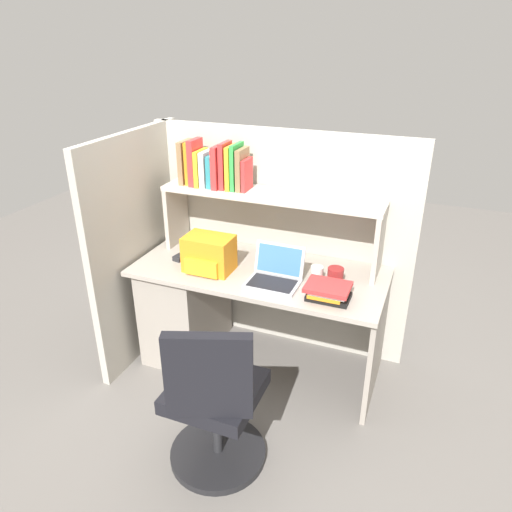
{
  "coord_description": "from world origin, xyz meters",
  "views": [
    {
      "loc": [
        0.98,
        -2.52,
        2.12
      ],
      "look_at": [
        0.0,
        -0.05,
        0.85
      ],
      "focal_mm": 33.59,
      "sensor_mm": 36.0,
      "label": 1
    }
  ],
  "objects_px": {
    "backpack": "(209,254)",
    "paper_cup": "(317,274)",
    "computer_mouse": "(181,257)",
    "snack_canister": "(335,276)",
    "office_chair": "(215,407)",
    "laptop": "(275,275)"
  },
  "relations": [
    {
      "from": "backpack",
      "to": "paper_cup",
      "type": "height_order",
      "value": "backpack"
    },
    {
      "from": "computer_mouse",
      "to": "snack_canister",
      "type": "xyz_separation_m",
      "value": [
        1.03,
        0.04,
        0.04
      ]
    },
    {
      "from": "snack_canister",
      "to": "office_chair",
      "type": "xyz_separation_m",
      "value": [
        -0.38,
        -0.88,
        -0.39
      ]
    },
    {
      "from": "backpack",
      "to": "paper_cup",
      "type": "xyz_separation_m",
      "value": [
        0.67,
        0.11,
        -0.06
      ]
    },
    {
      "from": "backpack",
      "to": "computer_mouse",
      "type": "xyz_separation_m",
      "value": [
        -0.25,
        0.07,
        -0.09
      ]
    },
    {
      "from": "paper_cup",
      "to": "laptop",
      "type": "bearing_deg",
      "value": -154.91
    },
    {
      "from": "computer_mouse",
      "to": "office_chair",
      "type": "xyz_separation_m",
      "value": [
        0.65,
        -0.84,
        -0.35
      ]
    },
    {
      "from": "computer_mouse",
      "to": "laptop",
      "type": "bearing_deg",
      "value": 5.48
    },
    {
      "from": "backpack",
      "to": "computer_mouse",
      "type": "bearing_deg",
      "value": 163.62
    },
    {
      "from": "paper_cup",
      "to": "office_chair",
      "type": "distance_m",
      "value": 0.99
    },
    {
      "from": "laptop",
      "to": "computer_mouse",
      "type": "distance_m",
      "value": 0.7
    },
    {
      "from": "paper_cup",
      "to": "office_chair",
      "type": "bearing_deg",
      "value": -107.23
    },
    {
      "from": "computer_mouse",
      "to": "paper_cup",
      "type": "height_order",
      "value": "paper_cup"
    },
    {
      "from": "paper_cup",
      "to": "office_chair",
      "type": "xyz_separation_m",
      "value": [
        -0.27,
        -0.88,
        -0.38
      ]
    },
    {
      "from": "laptop",
      "to": "backpack",
      "type": "height_order",
      "value": "backpack"
    },
    {
      "from": "laptop",
      "to": "computer_mouse",
      "type": "bearing_deg",
      "value": 174.05
    },
    {
      "from": "snack_canister",
      "to": "laptop",
      "type": "bearing_deg",
      "value": -161.72
    },
    {
      "from": "laptop",
      "to": "snack_canister",
      "type": "bearing_deg",
      "value": 18.28
    },
    {
      "from": "computer_mouse",
      "to": "paper_cup",
      "type": "distance_m",
      "value": 0.92
    },
    {
      "from": "backpack",
      "to": "laptop",
      "type": "bearing_deg",
      "value": 0.09
    },
    {
      "from": "laptop",
      "to": "computer_mouse",
      "type": "height_order",
      "value": "laptop"
    },
    {
      "from": "paper_cup",
      "to": "computer_mouse",
      "type": "bearing_deg",
      "value": -177.82
    }
  ]
}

